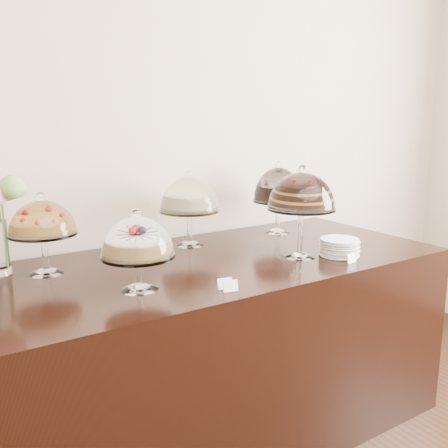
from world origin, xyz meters
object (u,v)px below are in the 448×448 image
cake_stand_cheesecake (189,197)px  cake_stand_dark_choco (278,188)px  cake_stand_sugar_sponge (138,241)px  plate_stack (339,247)px  cake_stand_fruit_tart (42,222)px  display_counter (219,346)px  cake_stand_choco_layer (302,194)px

cake_stand_cheesecake → cake_stand_dark_choco: bearing=-2.6°
cake_stand_sugar_sponge → plate_stack: bearing=-4.4°
cake_stand_fruit_tart → plate_stack: size_ratio=1.88×
cake_stand_sugar_sponge → cake_stand_cheesecake: 0.72m
cake_stand_cheesecake → cake_stand_dark_choco: 0.58m
display_counter → cake_stand_dark_choco: 0.97m
cake_stand_choco_layer → plate_stack: bearing=-25.4°
display_counter → plate_stack: size_ratio=11.58×
cake_stand_cheesecake → cake_stand_fruit_tart: (-0.76, -0.09, -0.03)m
cake_stand_fruit_tart → plate_stack: cake_stand_fruit_tart is taller
cake_stand_fruit_tart → cake_stand_sugar_sponge: bearing=-58.4°
cake_stand_fruit_tart → display_counter: bearing=-16.3°
display_counter → plate_stack: bearing=-27.5°
cake_stand_cheesecake → cake_stand_fruit_tart: cake_stand_cheesecake is taller
display_counter → cake_stand_dark_choco: cake_stand_dark_choco is taller
display_counter → cake_stand_sugar_sponge: 0.84m
cake_stand_dark_choco → cake_stand_choco_layer: bearing=-117.4°
display_counter → cake_stand_choco_layer: bearing=-28.5°
cake_stand_choco_layer → plate_stack: size_ratio=2.35×
cake_stand_choco_layer → cake_stand_fruit_tart: bearing=159.6°
display_counter → cake_stand_sugar_sponge: bearing=-158.4°
cake_stand_sugar_sponge → cake_stand_dark_choco: bearing=23.7°
plate_stack → cake_stand_fruit_tart: bearing=158.9°
cake_stand_sugar_sponge → plate_stack: size_ratio=1.72×
display_counter → cake_stand_sugar_sponge: cake_stand_sugar_sponge is taller
cake_stand_choco_layer → plate_stack: (0.18, -0.09, -0.27)m
cake_stand_sugar_sponge → plate_stack: 1.03m
cake_stand_sugar_sponge → cake_stand_choco_layer: (0.84, 0.01, 0.11)m
cake_stand_sugar_sponge → cake_stand_fruit_tart: cake_stand_fruit_tart is taller
cake_stand_cheesecake → plate_stack: (0.51, -0.58, -0.21)m
cake_stand_choco_layer → cake_stand_fruit_tart: cake_stand_choco_layer is taller
cake_stand_dark_choco → plate_stack: 0.60m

